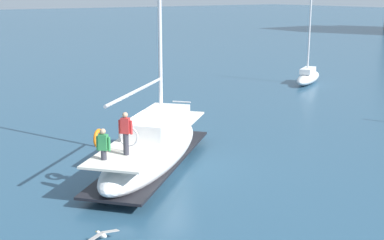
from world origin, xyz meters
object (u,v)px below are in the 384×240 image
mooring_buoy (173,117)px  moored_sloop_near (308,77)px  main_sailboat (153,147)px  seagull (102,235)px

mooring_buoy → moored_sloop_near: bearing=104.7°
main_sailboat → moored_sloop_near: size_ratio=1.92×
seagull → main_sailboat: bearing=136.2°
main_sailboat → seagull: main_sailboat is taller
seagull → mooring_buoy: size_ratio=1.21×
main_sailboat → moored_sloop_near: main_sailboat is taller
main_sailboat → mooring_buoy: bearing=141.0°
main_sailboat → seagull: size_ratio=10.79×
moored_sloop_near → seagull: bearing=-58.7°
main_sailboat → mooring_buoy: (-6.50, 5.26, -0.68)m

